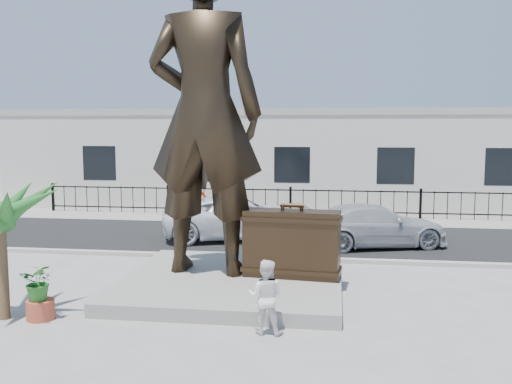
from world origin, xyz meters
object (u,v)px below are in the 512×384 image
at_px(statue, 204,113).
at_px(tourist, 266,297).
at_px(car_white, 239,218).
at_px(suitcase, 292,244).

bearing_deg(statue, tourist, 125.04).
relative_size(tourist, car_white, 0.27).
height_order(suitcase, car_white, suitcase).
xyz_separation_m(statue, car_white, (-0.14, 5.73, -3.48)).
relative_size(statue, car_white, 1.48).
height_order(suitcase, tourist, suitcase).
xyz_separation_m(suitcase, tourist, (-0.25, -3.09, -0.39)).
distance_m(statue, car_white, 6.71).
distance_m(suitcase, tourist, 3.12).
relative_size(suitcase, car_white, 0.43).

